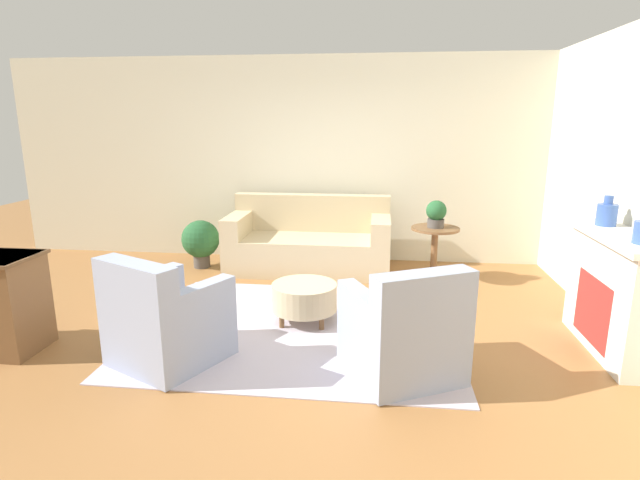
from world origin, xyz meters
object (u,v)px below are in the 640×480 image
Objects in this scene: ottoman_table at (304,297)px; side_table at (434,244)px; couch at (309,244)px; vase_mantel_near at (607,214)px; armchair_left at (164,322)px; armchair_right at (405,334)px; potted_plant_floor at (201,240)px; potted_plant_on_side_table at (436,213)px.

side_table is at bearing 47.02° from ottoman_table.
vase_mantel_near reaches higher than couch.
armchair_right is at bearing 0.00° from armchair_left.
couch is 3.15× the size of side_table.
armchair_left reaches higher than potted_plant_floor.
couch is 2.97m from armchair_right.
vase_mantel_near is (2.90, -1.75, 0.80)m from couch.
potted_plant_on_side_table reaches higher than side_table.
couch is 6.35× the size of potted_plant_on_side_table.
couch is 2.03× the size of armchair_left.
side_table is at bearing 131.38° from vase_mantel_near.
ottoman_table is 1.93× the size of potted_plant_on_side_table.
vase_mantel_near is (1.31, -1.48, 0.68)m from side_table.
potted_plant_on_side_table reaches higher than armchair_right.
couch reaches higher than armchair_left.
vase_mantel_near is at bearing -31.13° from couch.
armchair_right is at bearing -150.71° from vase_mantel_near.
vase_mantel_near is 4.74m from potted_plant_floor.
potted_plant_floor is (-1.66, 1.69, 0.12)m from ottoman_table.
armchair_left is at bearing -164.94° from vase_mantel_near.
ottoman_table is (-0.93, 0.98, -0.10)m from armchair_right.
potted_plant_on_side_table reaches higher than ottoman_table.
potted_plant_on_side_table reaches higher than couch.
vase_mantel_near reaches higher than potted_plant_floor.
vase_mantel_near reaches higher than armchair_left.
potted_plant_floor is at bearing 103.87° from armchair_left.
potted_plant_on_side_table is (-1.31, 1.48, -0.30)m from vase_mantel_near.
side_table is 3.07m from potted_plant_floor.
couch is at bearing 96.43° from ottoman_table.
potted_plant_on_side_table is (2.40, 2.48, 0.49)m from armchair_left.
ottoman_table is at bearing 133.43° from armchair_right.
potted_plant_on_side_table is at bearing 45.94° from armchair_left.
potted_plant_floor is at bearing 176.45° from potted_plant_on_side_table.
potted_plant_floor is at bearing 159.03° from vase_mantel_near.
side_table is (1.60, -0.27, 0.12)m from couch.
vase_mantel_near reaches higher than armchair_right.
couch is 1.46m from potted_plant_floor.
armchair_left is (-0.80, -2.75, 0.01)m from couch.
couch is at bearing 170.36° from side_table.
armchair_right is 3.13× the size of potted_plant_on_side_table.
armchair_left is 1.93m from armchair_right.
potted_plant_floor reaches higher than ottoman_table.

